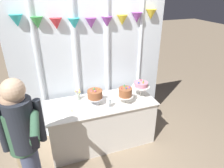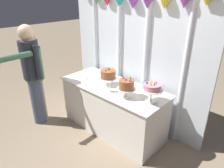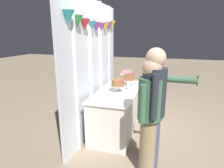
# 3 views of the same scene
# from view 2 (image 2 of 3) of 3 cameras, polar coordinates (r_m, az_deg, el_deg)

# --- Properties ---
(ground_plane) EXTENTS (24.00, 24.00, 0.00)m
(ground_plane) POSITION_cam_2_polar(r_m,az_deg,el_deg) (3.51, -0.92, -12.92)
(ground_plane) COLOR gray
(draped_curtain) EXTENTS (2.61, 0.18, 2.45)m
(draped_curtain) POSITION_cam_2_polar(r_m,az_deg,el_deg) (3.33, 5.69, 10.34)
(draped_curtain) COLOR silver
(draped_curtain) RESTS_ON ground_plane
(cake_table) EXTENTS (1.75, 0.73, 0.80)m
(cake_table) POSITION_cam_2_polar(r_m,az_deg,el_deg) (3.35, 0.23, -6.74)
(cake_table) COLOR white
(cake_table) RESTS_ON ground_plane
(cake_display_leftmost) EXTENTS (0.27, 0.27, 0.27)m
(cake_display_leftmost) POSITION_cam_2_polar(r_m,az_deg,el_deg) (3.14, -1.13, 2.65)
(cake_display_leftmost) COLOR silver
(cake_display_leftmost) RESTS_ON cake_table
(cake_display_center) EXTENTS (0.26, 0.26, 0.30)m
(cake_display_center) POSITION_cam_2_polar(r_m,az_deg,el_deg) (2.78, 4.07, -0.33)
(cake_display_center) COLOR silver
(cake_display_center) RESTS_ON cake_table
(cake_display_rightmost) EXTENTS (0.30, 0.30, 0.30)m
(cake_display_rightmost) POSITION_cam_2_polar(r_m,az_deg,el_deg) (2.68, 11.04, -1.12)
(cake_display_rightmost) COLOR silver
(cake_display_rightmost) RESTS_ON cake_table
(wine_glass) EXTENTS (0.08, 0.08, 0.15)m
(wine_glass) POSITION_cam_2_polar(r_m,az_deg,el_deg) (2.94, -1.06, -0.17)
(wine_glass) COLOR silver
(wine_glass) RESTS_ON cake_table
(flower_vase) EXTENTS (0.10, 0.07, 0.19)m
(flower_vase) POSITION_cam_2_polar(r_m,az_deg,el_deg) (3.48, -1.22, 3.23)
(flower_vase) COLOR #B2C1B2
(flower_vase) RESTS_ON cake_table
(tealight_far_left) EXTENTS (0.04, 0.04, 0.03)m
(tealight_far_left) POSITION_cam_2_polar(r_m,az_deg,el_deg) (3.41, -6.91, 1.43)
(tealight_far_left) COLOR beige
(tealight_far_left) RESTS_ON cake_table
(tealight_near_left) EXTENTS (0.04, 0.04, 0.04)m
(tealight_near_left) POSITION_cam_2_polar(r_m,az_deg,el_deg) (3.07, 1.74, -1.06)
(tealight_near_left) COLOR beige
(tealight_near_left) RESTS_ON cake_table
(guest_man_dark_suit) EXTENTS (0.46, 0.33, 1.70)m
(guest_man_dark_suit) POSITION_cam_2_polar(r_m,az_deg,el_deg) (3.53, -21.32, 3.28)
(guest_man_dark_suit) COLOR #4C5675
(guest_man_dark_suit) RESTS_ON ground_plane
(guest_man_pink_jacket) EXTENTS (0.45, 0.75, 1.57)m
(guest_man_pink_jacket) POSITION_cam_2_polar(r_m,az_deg,el_deg) (3.59, -20.97, 2.42)
(guest_man_pink_jacket) COLOR #9E8966
(guest_man_pink_jacket) RESTS_ON ground_plane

